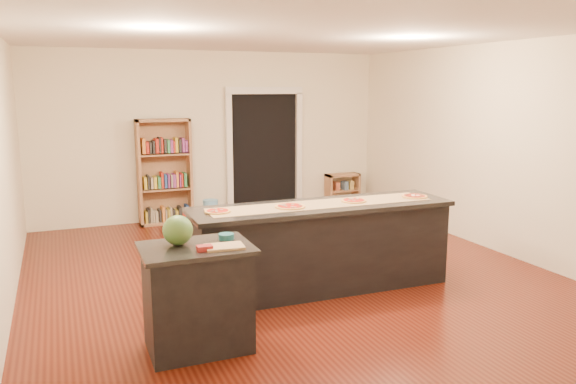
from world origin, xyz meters
name	(u,v)px	position (x,y,z in m)	size (l,w,h in m)	color
room	(295,160)	(0.00, 0.00, 1.40)	(6.00, 7.00, 2.80)	#EEE5C8
doorway	(264,145)	(0.90, 3.46, 1.20)	(1.40, 0.09, 2.21)	black
kitchen_island	(322,246)	(0.15, -0.41, 0.48)	(2.91, 0.79, 0.96)	black
side_counter	(197,297)	(-1.46, -1.32, 0.46)	(0.92, 0.67, 0.91)	black
bookshelf	(165,172)	(-0.89, 3.30, 0.85)	(0.85, 0.30, 1.71)	#A4754F
low_shelf	(342,190)	(2.39, 3.32, 0.31)	(0.62, 0.27, 0.62)	#A4754F
waste_bin	(211,211)	(-0.18, 3.14, 0.18)	(0.25, 0.25, 0.36)	#69B3EB
kraft_paper	(322,204)	(0.15, -0.40, 0.96)	(2.52, 0.45, 0.00)	#95734D
watermelon	(178,230)	(-1.59, -1.22, 1.04)	(0.25, 0.25, 0.25)	#144214
cutting_board	(224,247)	(-1.26, -1.46, 0.92)	(0.31, 0.21, 0.02)	tan
package_red	(205,248)	(-1.43, -1.48, 0.93)	(0.12, 0.09, 0.04)	maroon
package_teal	(226,237)	(-1.17, -1.21, 0.94)	(0.14, 0.14, 0.05)	#195966
pizza_a	(218,211)	(-1.01, -0.36, 0.97)	(0.28, 0.28, 0.02)	tan
pizza_b	(290,206)	(-0.24, -0.43, 0.97)	(0.31, 0.31, 0.02)	tan
pizza_c	(354,201)	(0.54, -0.42, 0.97)	(0.29, 0.29, 0.02)	tan
pizza_d	(414,196)	(1.31, -0.46, 0.97)	(0.30, 0.30, 0.02)	tan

